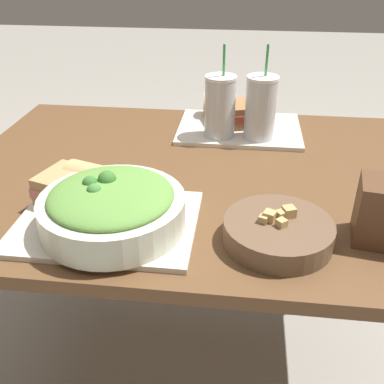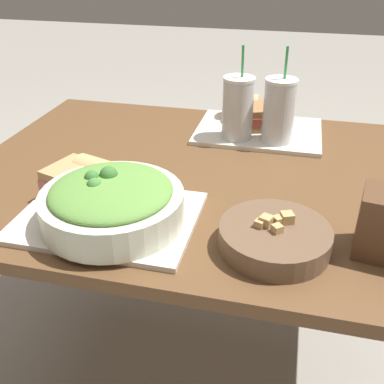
# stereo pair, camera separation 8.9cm
# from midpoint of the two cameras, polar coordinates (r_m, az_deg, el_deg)

# --- Properties ---
(ground_plane) EXTENTS (12.00, 12.00, 0.00)m
(ground_plane) POSITION_cam_midpoint_polar(r_m,az_deg,el_deg) (1.59, 3.31, -21.33)
(ground_plane) COLOR gray
(dining_table) EXTENTS (1.21, 0.88, 0.73)m
(dining_table) POSITION_cam_midpoint_polar(r_m,az_deg,el_deg) (1.17, 4.20, -1.88)
(dining_table) COLOR brown
(dining_table) RESTS_ON ground_plane
(tray_near) EXTENTS (0.36, 0.27, 0.01)m
(tray_near) POSITION_cam_midpoint_polar(r_m,az_deg,el_deg) (0.94, -7.89, -3.25)
(tray_near) COLOR beige
(tray_near) RESTS_ON dining_table
(tray_far) EXTENTS (0.36, 0.27, 0.01)m
(tray_far) POSITION_cam_midpoint_polar(r_m,az_deg,el_deg) (1.36, 10.32, 7.56)
(tray_far) COLOR beige
(tray_far) RESTS_ON dining_table
(salad_bowl) EXTENTS (0.29, 0.29, 0.11)m
(salad_bowl) POSITION_cam_midpoint_polar(r_m,az_deg,el_deg) (0.89, -7.33, -1.26)
(salad_bowl) COLOR beige
(salad_bowl) RESTS_ON tray_near
(soup_bowl) EXTENTS (0.21, 0.21, 0.07)m
(soup_bowl) POSITION_cam_midpoint_polar(r_m,az_deg,el_deg) (0.86, 13.40, -5.67)
(soup_bowl) COLOR brown
(soup_bowl) RESTS_ON dining_table
(sandwich_near) EXTENTS (0.15, 0.14, 0.06)m
(sandwich_near) POSITION_cam_midpoint_polar(r_m,az_deg,el_deg) (1.01, -12.05, 1.33)
(sandwich_near) COLOR tan
(sandwich_near) RESTS_ON tray_near
(baguette_near) EXTENTS (0.14, 0.11, 0.07)m
(baguette_near) POSITION_cam_midpoint_polar(r_m,az_deg,el_deg) (1.01, -8.97, 1.99)
(baguette_near) COLOR tan
(baguette_near) RESTS_ON tray_near
(sandwich_far) EXTENTS (0.15, 0.16, 0.06)m
(sandwich_far) POSITION_cam_midpoint_polar(r_m,az_deg,el_deg) (1.37, 9.48, 9.48)
(sandwich_far) COLOR olive
(sandwich_far) RESTS_ON tray_far
(baguette_far) EXTENTS (0.11, 0.08, 0.07)m
(baguette_far) POSITION_cam_midpoint_polar(r_m,az_deg,el_deg) (1.44, 8.20, 10.78)
(baguette_far) COLOR tan
(baguette_far) RESTS_ON tray_far
(drink_cup_dark) EXTENTS (0.09, 0.09, 0.26)m
(drink_cup_dark) POSITION_cam_midpoint_polar(r_m,az_deg,el_deg) (1.27, 7.87, 10.25)
(drink_cup_dark) COLOR silver
(drink_cup_dark) RESTS_ON tray_far
(drink_cup_red) EXTENTS (0.09, 0.09, 0.26)m
(drink_cup_red) POSITION_cam_midpoint_polar(r_m,az_deg,el_deg) (1.26, 12.97, 9.74)
(drink_cup_red) COLOR silver
(drink_cup_red) RESTS_ON tray_far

